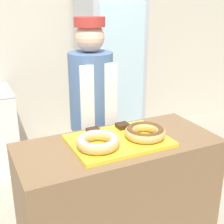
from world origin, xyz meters
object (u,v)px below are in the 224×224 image
at_px(brownie_back_left, 94,131).
at_px(beverage_fridge, 110,72).
at_px(donut_light_glaze, 98,141).
at_px(brownie_back_right, 123,126).
at_px(baker_person, 92,118).
at_px(serving_tray, 119,141).
at_px(donut_chocolate_glaze, 145,132).

distance_m(brownie_back_left, beverage_fridge, 1.82).
height_order(donut_light_glaze, brownie_back_left, donut_light_glaze).
relative_size(brownie_back_right, baker_person, 0.05).
bearing_deg(baker_person, donut_light_glaze, -108.90).
bearing_deg(serving_tray, donut_light_glaze, -163.13).
distance_m(donut_light_glaze, beverage_fridge, 2.03).
bearing_deg(brownie_back_right, serving_tray, -125.67).
distance_m(brownie_back_right, beverage_fridge, 1.72).
xyz_separation_m(donut_chocolate_glaze, beverage_fridge, (0.60, 1.79, -0.01)).
relative_size(serving_tray, baker_person, 0.38).
height_order(serving_tray, beverage_fridge, beverage_fridge).
bearing_deg(brownie_back_right, beverage_fridge, 67.36).
bearing_deg(baker_person, brownie_back_right, -78.75).
xyz_separation_m(brownie_back_right, baker_person, (-0.08, 0.39, -0.06)).
relative_size(donut_chocolate_glaze, brownie_back_left, 3.25).
xyz_separation_m(brownie_back_left, baker_person, (0.15, 0.39, -0.06)).
height_order(donut_light_glaze, brownie_back_right, donut_light_glaze).
height_order(donut_chocolate_glaze, baker_person, baker_person).
xyz_separation_m(serving_tray, donut_chocolate_glaze, (0.17, -0.05, 0.05)).
relative_size(brownie_back_left, brownie_back_right, 1.00).
height_order(serving_tray, donut_chocolate_glaze, donut_chocolate_glaze).
bearing_deg(serving_tray, donut_chocolate_glaze, -16.87).
bearing_deg(brownie_back_left, beverage_fridge, 60.80).
xyz_separation_m(brownie_back_left, brownie_back_right, (0.23, 0.00, 0.00)).
bearing_deg(donut_light_glaze, brownie_back_left, 74.61).
bearing_deg(donut_chocolate_glaze, donut_light_glaze, 180.00).
xyz_separation_m(serving_tray, brownie_back_right, (0.11, 0.16, 0.03)).
bearing_deg(serving_tray, brownie_back_left, 125.67).
bearing_deg(brownie_back_left, brownie_back_right, 0.00).
xyz_separation_m(donut_light_glaze, baker_person, (0.20, 0.60, -0.08)).
bearing_deg(donut_chocolate_glaze, beverage_fridge, 71.39).
relative_size(donut_light_glaze, donut_chocolate_glaze, 1.00).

